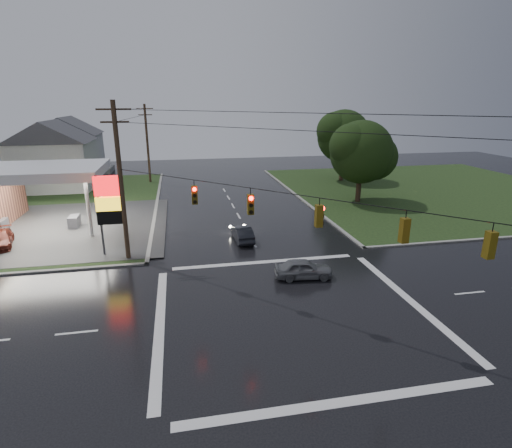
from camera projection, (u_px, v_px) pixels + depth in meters
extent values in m
plane|color=black|center=(292.00, 311.00, 21.69)|extent=(120.00, 120.00, 0.00)
cube|color=black|center=(432.00, 190.00, 50.82)|extent=(36.00, 36.00, 0.08)
cube|color=#2D2D2D|center=(14.00, 230.00, 34.85)|extent=(26.00, 18.00, 0.02)
cylinder|color=silver|center=(89.00, 208.00, 32.61)|extent=(0.30, 0.30, 5.00)
cylinder|color=silver|center=(101.00, 192.00, 38.23)|extent=(0.30, 0.30, 5.00)
cube|color=silver|center=(29.00, 171.00, 33.70)|extent=(12.00, 8.00, 0.80)
cube|color=white|center=(30.00, 176.00, 33.82)|extent=(11.40, 7.40, 0.04)
cube|color=#59595E|center=(1.00, 226.00, 34.53)|extent=(0.80, 1.60, 1.10)
cube|color=#59595E|center=(74.00, 222.00, 35.63)|extent=(0.80, 1.60, 1.10)
cylinder|color=#59595E|center=(100.00, 216.00, 28.56)|extent=(0.16, 0.16, 6.00)
cylinder|color=#59595E|center=(123.00, 215.00, 28.85)|extent=(0.16, 0.16, 6.00)
cube|color=red|center=(108.00, 186.00, 28.05)|extent=(2.00, 0.35, 1.40)
cube|color=yellow|center=(110.00, 204.00, 28.44)|extent=(2.00, 0.35, 1.00)
cube|color=black|center=(112.00, 217.00, 28.74)|extent=(2.00, 0.35, 1.00)
cylinder|color=#382619|center=(121.00, 184.00, 27.21)|extent=(0.32, 0.32, 11.00)
cube|color=#382619|center=(113.00, 109.00, 25.75)|extent=(2.20, 0.12, 0.12)
cube|color=#382619|center=(115.00, 122.00, 25.99)|extent=(1.80, 0.12, 0.12)
cylinder|color=#382619|center=(147.00, 144.00, 53.99)|extent=(0.32, 0.32, 10.50)
cube|color=#382619|center=(145.00, 109.00, 52.60)|extent=(2.20, 0.12, 0.12)
cube|color=#382619|center=(145.00, 115.00, 52.84)|extent=(1.80, 0.12, 0.12)
cube|color=#59470C|center=(195.00, 195.00, 23.60)|extent=(0.34, 0.34, 1.10)
cylinder|color=#FF0C07|center=(194.00, 189.00, 23.30)|extent=(0.22, 0.08, 0.22)
cube|color=#59470C|center=(250.00, 204.00, 21.46)|extent=(0.34, 0.34, 1.10)
cylinder|color=#FF0C07|center=(251.00, 198.00, 21.16)|extent=(0.22, 0.08, 0.22)
cube|color=#59470C|center=(319.00, 216.00, 19.31)|extent=(0.34, 0.34, 1.10)
cylinder|color=#FF0C07|center=(323.00, 208.00, 19.24)|extent=(0.08, 0.22, 0.22)
cube|color=#59470C|center=(404.00, 230.00, 17.17)|extent=(0.34, 0.34, 1.10)
cylinder|color=#FF0C07|center=(403.00, 221.00, 17.24)|extent=(0.22, 0.08, 0.22)
cube|color=#59470C|center=(490.00, 245.00, 15.45)|extent=(0.34, 0.34, 1.10)
cylinder|color=#FF0C07|center=(488.00, 234.00, 15.52)|extent=(0.22, 0.08, 0.22)
cube|color=silver|center=(55.00, 166.00, 50.67)|extent=(9.00, 8.00, 6.00)
cube|color=gray|center=(101.00, 184.00, 52.41)|extent=(1.60, 4.80, 0.80)
cube|color=silver|center=(70.00, 154.00, 61.72)|extent=(9.00, 8.00, 6.00)
cube|color=gray|center=(107.00, 169.00, 63.47)|extent=(1.60, 4.80, 0.80)
cylinder|color=black|center=(359.00, 180.00, 44.13)|extent=(0.56, 0.56, 5.04)
sphere|color=black|center=(361.00, 152.00, 43.22)|extent=(6.80, 6.80, 6.80)
sphere|color=black|center=(374.00, 157.00, 44.00)|extent=(5.10, 5.10, 5.10)
sphere|color=black|center=(352.00, 146.00, 42.38)|extent=(4.76, 4.76, 4.76)
cylinder|color=black|center=(342.00, 161.00, 55.84)|extent=(0.56, 0.56, 5.60)
sphere|color=black|center=(344.00, 136.00, 54.83)|extent=(7.20, 7.20, 7.20)
sphere|color=black|center=(355.00, 141.00, 55.65)|extent=(5.40, 5.40, 5.40)
sphere|color=black|center=(335.00, 131.00, 53.95)|extent=(5.04, 5.04, 5.04)
imported|color=black|center=(242.00, 233.00, 32.38)|extent=(1.49, 3.82, 1.24)
imported|color=slate|center=(304.00, 269.00, 25.56)|extent=(3.85, 1.92, 1.26)
imported|color=#5A1E14|center=(0.00, 239.00, 31.03)|extent=(2.69, 4.47, 1.21)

